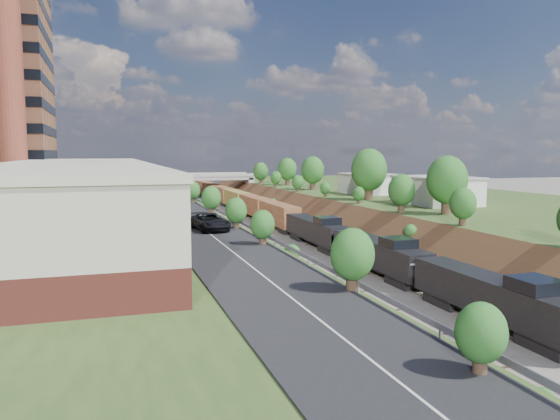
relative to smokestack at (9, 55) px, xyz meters
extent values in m
cube|color=#324C1F|center=(3.00, 4.00, -22.50)|extent=(44.00, 180.00, 5.00)
cube|color=#324C1F|center=(69.00, 4.00, -22.50)|extent=(44.00, 180.00, 5.00)
cube|color=brown|center=(25.00, 4.00, -25.00)|extent=(10.00, 180.00, 10.00)
cube|color=brown|center=(47.00, 4.00, -25.00)|extent=(10.00, 180.00, 10.00)
cube|color=gray|center=(33.40, 4.00, -24.91)|extent=(1.58, 180.00, 0.18)
cube|color=gray|center=(38.60, 4.00, -24.91)|extent=(1.58, 180.00, 0.18)
cube|color=black|center=(20.50, 4.00, -19.95)|extent=(8.00, 180.00, 0.10)
cube|color=#99999E|center=(24.60, 4.00, -19.45)|extent=(0.06, 171.00, 0.30)
cube|color=brown|center=(8.00, -18.00, -18.90)|extent=(14.00, 62.00, 2.20)
cube|color=#BFB6A3|center=(8.00, -18.00, -15.65)|extent=(14.00, 62.00, 4.30)
cube|color=#BFB6A3|center=(8.00, -18.00, -13.25)|extent=(14.30, 62.30, 0.50)
cylinder|color=brown|center=(0.00, 0.00, 0.00)|extent=(3.20, 3.20, 40.00)
cube|color=gray|center=(24.50, 66.00, -21.90)|extent=(1.50, 8.00, 6.20)
cube|color=gray|center=(47.50, 66.00, -21.90)|extent=(1.50, 8.00, 6.20)
cube|color=gray|center=(36.00, 66.00, -18.80)|extent=(24.00, 8.00, 1.00)
cube|color=gray|center=(36.00, 62.00, -18.00)|extent=(24.00, 0.30, 0.80)
cube|color=gray|center=(36.00, 70.00, -18.00)|extent=(24.00, 0.30, 0.80)
cube|color=silver|center=(59.50, -4.00, -18.00)|extent=(9.00, 12.00, 4.00)
cube|color=silver|center=(59.00, 18.00, -18.20)|extent=(8.00, 10.00, 3.60)
cylinder|color=#473323|center=(53.00, -16.00, -18.69)|extent=(1.30, 1.30, 2.62)
ellipsoid|color=#235D21|center=(53.00, -16.00, -15.54)|extent=(5.25, 5.25, 6.30)
cylinder|color=#473323|center=(24.20, -36.00, -19.39)|extent=(0.66, 0.66, 1.22)
ellipsoid|color=#235D21|center=(24.20, -36.00, -17.92)|extent=(2.45, 2.45, 2.94)
cube|color=black|center=(38.60, -48.67, -24.55)|extent=(2.40, 4.00, 0.90)
cube|color=black|center=(38.60, -43.02, -22.73)|extent=(2.88, 17.29, 2.74)
cube|color=black|center=(38.60, -47.17, -20.90)|extent=(2.82, 3.10, 0.90)
cube|color=black|center=(38.60, -24.73, -22.73)|extent=(2.88, 17.29, 2.74)
cube|color=black|center=(38.60, -6.43, -22.73)|extent=(2.88, 17.29, 2.74)
cube|color=brown|center=(38.60, 49.45, -22.37)|extent=(2.88, 92.47, 3.46)
imported|color=black|center=(21.00, -21.69, -19.04)|extent=(3.59, 6.50, 1.72)
camera|label=1|loc=(10.96, -76.43, -11.87)|focal=35.00mm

